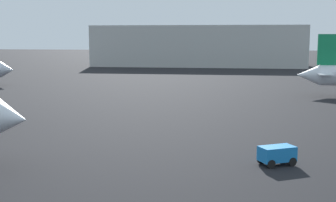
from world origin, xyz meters
The scene contains 2 objects.
baggage_cart centered at (7.64, 24.45, 0.76)m, with size 2.73×2.29×1.30m.
terminal_building centered at (-6.27, 134.53, 5.99)m, with size 61.97×24.66×11.99m, color #B7B7B2.
Camera 1 is at (4.64, -6.66, 8.69)m, focal length 48.87 mm.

